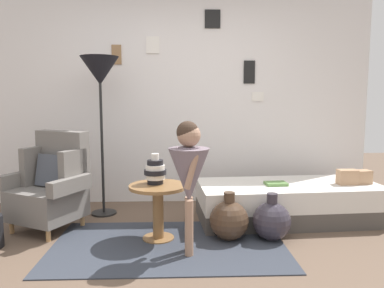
{
  "coord_description": "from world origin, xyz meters",
  "views": [
    {
      "loc": [
        0.01,
        -2.65,
        1.28
      ],
      "look_at": [
        0.15,
        0.95,
        0.85
      ],
      "focal_mm": 34.11,
      "sensor_mm": 36.0,
      "label": 1
    }
  ],
  "objects_px": {
    "side_table": "(158,201)",
    "vase_striped": "(155,171)",
    "daybed": "(288,202)",
    "book_on_daybed": "(276,184)",
    "armchair": "(52,185)",
    "floor_lamp": "(100,77)",
    "person_child": "(189,170)",
    "demijohn_far": "(272,221)",
    "demijohn_near": "(229,220)"
  },
  "relations": [
    {
      "from": "side_table",
      "to": "demijohn_far",
      "type": "xyz_separation_m",
      "value": [
        1.04,
        -0.05,
        -0.19
      ]
    },
    {
      "from": "daybed",
      "to": "vase_striped",
      "type": "distance_m",
      "value": 1.52
    },
    {
      "from": "floor_lamp",
      "to": "book_on_daybed",
      "type": "height_order",
      "value": "floor_lamp"
    },
    {
      "from": "armchair",
      "to": "floor_lamp",
      "type": "relative_size",
      "value": 0.55
    },
    {
      "from": "floor_lamp",
      "to": "demijohn_near",
      "type": "distance_m",
      "value": 2.06
    },
    {
      "from": "daybed",
      "to": "book_on_daybed",
      "type": "xyz_separation_m",
      "value": [
        -0.16,
        -0.06,
        0.22
      ]
    },
    {
      "from": "demijohn_near",
      "to": "person_child",
      "type": "bearing_deg",
      "value": -141.51
    },
    {
      "from": "armchair",
      "to": "demijohn_far",
      "type": "xyz_separation_m",
      "value": [
        2.12,
        -0.41,
        -0.26
      ]
    },
    {
      "from": "side_table",
      "to": "demijohn_near",
      "type": "xyz_separation_m",
      "value": [
        0.65,
        -0.03,
        -0.18
      ]
    },
    {
      "from": "person_child",
      "to": "book_on_daybed",
      "type": "xyz_separation_m",
      "value": [
        0.94,
        0.77,
        -0.3
      ]
    },
    {
      "from": "armchair",
      "to": "floor_lamp",
      "type": "distance_m",
      "value": 1.25
    },
    {
      "from": "side_table",
      "to": "daybed",
      "type": "bearing_deg",
      "value": 20.07
    },
    {
      "from": "armchair",
      "to": "book_on_daybed",
      "type": "relative_size",
      "value": 4.41
    },
    {
      "from": "side_table",
      "to": "vase_striped",
      "type": "xyz_separation_m",
      "value": [
        -0.03,
        0.05,
        0.27
      ]
    },
    {
      "from": "daybed",
      "to": "vase_striped",
      "type": "height_order",
      "value": "vase_striped"
    },
    {
      "from": "floor_lamp",
      "to": "book_on_daybed",
      "type": "relative_size",
      "value": 7.97
    },
    {
      "from": "person_child",
      "to": "armchair",
      "type": "bearing_deg",
      "value": 152.95
    },
    {
      "from": "armchair",
      "to": "daybed",
      "type": "height_order",
      "value": "armchair"
    },
    {
      "from": "side_table",
      "to": "floor_lamp",
      "type": "distance_m",
      "value": 1.56
    },
    {
      "from": "demijohn_far",
      "to": "demijohn_near",
      "type": "bearing_deg",
      "value": 177.42
    },
    {
      "from": "armchair",
      "to": "side_table",
      "type": "relative_size",
      "value": 1.83
    },
    {
      "from": "daybed",
      "to": "vase_striped",
      "type": "xyz_separation_m",
      "value": [
        -1.39,
        -0.45,
        0.43
      ]
    },
    {
      "from": "floor_lamp",
      "to": "vase_striped",
      "type": "bearing_deg",
      "value": -49.63
    },
    {
      "from": "book_on_daybed",
      "to": "demijohn_far",
      "type": "height_order",
      "value": "demijohn_far"
    },
    {
      "from": "floor_lamp",
      "to": "person_child",
      "type": "bearing_deg",
      "value": -50.35
    },
    {
      "from": "vase_striped",
      "to": "side_table",
      "type": "bearing_deg",
      "value": -61.5
    },
    {
      "from": "armchair",
      "to": "person_child",
      "type": "xyz_separation_m",
      "value": [
        1.35,
        -0.69,
        0.27
      ]
    },
    {
      "from": "armchair",
      "to": "daybed",
      "type": "relative_size",
      "value": 0.5
    },
    {
      "from": "vase_striped",
      "to": "daybed",
      "type": "bearing_deg",
      "value": 18.02
    },
    {
      "from": "side_table",
      "to": "demijohn_near",
      "type": "relative_size",
      "value": 1.18
    },
    {
      "from": "side_table",
      "to": "floor_lamp",
      "type": "xyz_separation_m",
      "value": [
        -0.66,
        0.79,
        1.17
      ]
    },
    {
      "from": "armchair",
      "to": "person_child",
      "type": "distance_m",
      "value": 1.54
    },
    {
      "from": "armchair",
      "to": "floor_lamp",
      "type": "height_order",
      "value": "floor_lamp"
    },
    {
      "from": "person_child",
      "to": "daybed",
      "type": "bearing_deg",
      "value": 37.32
    },
    {
      "from": "side_table",
      "to": "person_child",
      "type": "bearing_deg",
      "value": -50.6
    },
    {
      "from": "person_child",
      "to": "demijohn_near",
      "type": "relative_size",
      "value": 2.5
    },
    {
      "from": "floor_lamp",
      "to": "demijohn_far",
      "type": "bearing_deg",
      "value": -26.28
    },
    {
      "from": "side_table",
      "to": "demijohn_far",
      "type": "bearing_deg",
      "value": -2.7
    },
    {
      "from": "vase_striped",
      "to": "book_on_daybed",
      "type": "xyz_separation_m",
      "value": [
        1.23,
        0.39,
        -0.22
      ]
    },
    {
      "from": "demijohn_near",
      "to": "demijohn_far",
      "type": "bearing_deg",
      "value": -2.58
    },
    {
      "from": "daybed",
      "to": "demijohn_near",
      "type": "relative_size",
      "value": 4.35
    },
    {
      "from": "person_child",
      "to": "demijohn_near",
      "type": "height_order",
      "value": "person_child"
    },
    {
      "from": "daybed",
      "to": "book_on_daybed",
      "type": "distance_m",
      "value": 0.27
    },
    {
      "from": "side_table",
      "to": "book_on_daybed",
      "type": "distance_m",
      "value": 1.29
    },
    {
      "from": "side_table",
      "to": "demijohn_near",
      "type": "height_order",
      "value": "side_table"
    },
    {
      "from": "daybed",
      "to": "demijohn_far",
      "type": "xyz_separation_m",
      "value": [
        -0.32,
        -0.55,
        -0.02
      ]
    },
    {
      "from": "armchair",
      "to": "book_on_daybed",
      "type": "height_order",
      "value": "armchair"
    },
    {
      "from": "vase_striped",
      "to": "person_child",
      "type": "xyz_separation_m",
      "value": [
        0.3,
        -0.38,
        0.08
      ]
    },
    {
      "from": "vase_striped",
      "to": "person_child",
      "type": "height_order",
      "value": "person_child"
    },
    {
      "from": "person_child",
      "to": "demijohn_near",
      "type": "xyz_separation_m",
      "value": [
        0.38,
        0.3,
        -0.53
      ]
    }
  ]
}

